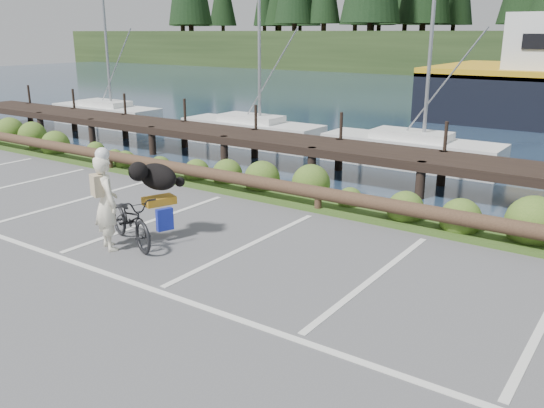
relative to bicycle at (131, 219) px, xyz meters
The scene contains 6 objects.
ground 2.13m from the bicycle, 23.64° to the right, with size 72.00×72.00×0.00m, color #4F4F52.
vegetation_strip 4.88m from the bicycle, 67.00° to the left, with size 34.00×1.60×0.10m, color #3D5B21.
log_rail 4.25m from the bicycle, 63.29° to the left, with size 32.00×0.30×0.60m, color #443021, non-canonical shape.
bicycle is the anchor object (origin of this frame).
cyclist 0.59m from the bicycle, 110.79° to the right, with size 0.65×0.42×1.77m, color white.
dog 0.96m from the bicycle, 69.21° to the left, with size 0.89×0.44×0.52m, color black.
Camera 1 is at (6.21, -6.12, 3.89)m, focal length 38.00 mm.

